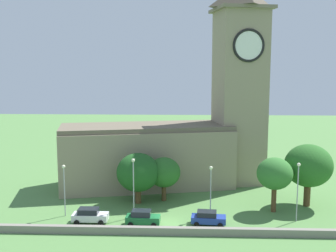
{
  "coord_description": "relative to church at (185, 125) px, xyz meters",
  "views": [
    {
      "loc": [
        1.97,
        -48.13,
        18.96
      ],
      "look_at": [
        -0.23,
        6.66,
        11.07
      ],
      "focal_mm": 44.13,
      "sensor_mm": 36.0,
      "label": 1
    }
  ],
  "objects": [
    {
      "name": "tree_by_tower",
      "position": [
        16.75,
        -10.19,
        -3.99
      ],
      "size": [
        6.45,
        6.45,
        8.58
      ],
      "color": "brown",
      "rests_on": "ground"
    },
    {
      "name": "tree_churchyard",
      "position": [
        11.7,
        -12.69,
        -4.52
      ],
      "size": [
        4.66,
        4.66,
        7.26
      ],
      "color": "brown",
      "rests_on": "ground"
    },
    {
      "name": "car_blue",
      "position": [
        2.81,
        -17.6,
        -8.78
      ],
      "size": [
        4.28,
        2.37,
        1.68
      ],
      "color": "#233D9E",
      "rests_on": "ground"
    },
    {
      "name": "streetlamp_east_mid",
      "position": [
        3.23,
        -15.19,
        -5.13
      ],
      "size": [
        0.44,
        0.44,
        6.69
      ],
      "color": "#9EA0A5",
      "rests_on": "ground"
    },
    {
      "name": "quay_barrier",
      "position": [
        -2.09,
        -20.86,
        -9.17
      ],
      "size": [
        58.23,
        0.7,
        0.91
      ],
      "primitive_type": "cube",
      "color": "gray",
      "rests_on": "ground"
    },
    {
      "name": "ground_plane",
      "position": [
        -2.09,
        -2.42,
        -9.63
      ],
      "size": [
        200.0,
        200.0,
        0.0
      ],
      "primitive_type": "plane",
      "color": "#517F42"
    },
    {
      "name": "streetlamp_east_end",
      "position": [
        13.8,
        -16.06,
        -4.72
      ],
      "size": [
        0.44,
        0.44,
        7.41
      ],
      "color": "#9EA0A5",
      "rests_on": "ground"
    },
    {
      "name": "tree_riverside_west",
      "position": [
        -2.99,
        -8.67,
        -5.53
      ],
      "size": [
        4.71,
        4.71,
        6.25
      ],
      "color": "brown",
      "rests_on": "ground"
    },
    {
      "name": "tree_riverside_east",
      "position": [
        -6.53,
        -9.95,
        -5.23
      ],
      "size": [
        5.97,
        5.97,
        7.11
      ],
      "color": "brown",
      "rests_on": "ground"
    },
    {
      "name": "car_green",
      "position": [
        -5.09,
        -18.14,
        -8.69
      ],
      "size": [
        4.17,
        2.16,
        1.87
      ],
      "color": "#1E6B38",
      "rests_on": "ground"
    },
    {
      "name": "church",
      "position": [
        0.0,
        0.0,
        0.0
      ],
      "size": [
        33.96,
        15.69,
        32.18
      ],
      "color": "gray",
      "rests_on": "ground"
    },
    {
      "name": "streetlamp_west_mid",
      "position": [
        -15.34,
        -15.35,
        -5.13
      ],
      "size": [
        0.44,
        0.44,
        6.7
      ],
      "color": "#9EA0A5",
      "rests_on": "ground"
    },
    {
      "name": "car_white",
      "position": [
        -11.63,
        -17.56,
        -8.71
      ],
      "size": [
        4.32,
        2.14,
        1.83
      ],
      "color": "silver",
      "rests_on": "ground"
    },
    {
      "name": "streetlamp_central",
      "position": [
        -6.47,
        -15.54,
        -4.59
      ],
      "size": [
        0.44,
        0.44,
        7.64
      ],
      "color": "#9EA0A5",
      "rests_on": "ground"
    }
  ]
}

